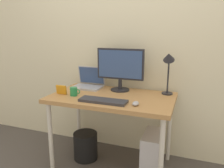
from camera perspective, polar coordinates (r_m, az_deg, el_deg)
ground_plane at (r=2.56m, az=0.00°, el=-19.46°), size 6.00×6.00×0.00m
back_wall at (r=2.54m, az=3.27°, el=11.38°), size 4.40×0.04×2.60m
desk at (r=2.26m, az=0.00°, el=-4.76°), size 1.21×0.70×0.76m
monitor at (r=2.38m, az=2.08°, el=4.30°), size 0.51×0.20×0.45m
laptop at (r=2.57m, az=-5.83°, el=0.48°), size 0.32×0.26×0.23m
desk_lamp at (r=2.27m, az=14.06°, el=5.05°), size 0.11×0.16×0.45m
keyboard at (r=2.05m, az=-2.27°, el=-4.23°), size 0.44×0.14×0.02m
mouse at (r=1.97m, az=5.97°, el=-4.91°), size 0.06×0.09×0.03m
coffee_mug at (r=2.27m, az=-9.59°, el=-1.87°), size 0.11×0.07×0.08m
photo_frame at (r=2.33m, az=-12.65°, el=-1.41°), size 0.11×0.03×0.09m
computer_tower at (r=2.37m, az=10.18°, el=-16.78°), size 0.18×0.36×0.42m
wastebasket at (r=2.60m, az=-6.69°, el=-15.20°), size 0.26×0.26×0.30m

